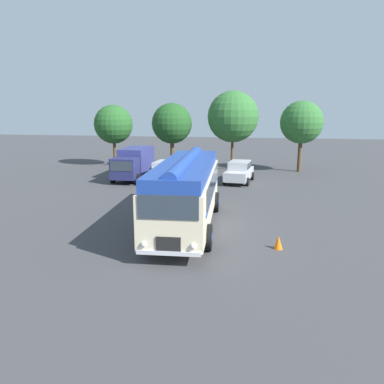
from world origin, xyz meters
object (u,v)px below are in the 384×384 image
Objects in this scene: car_mid_left at (200,172)px; traffic_cone at (278,242)px; box_van at (134,162)px; car_mid_right at (239,172)px; car_near_left at (165,172)px; vintage_bus at (186,189)px.

car_mid_left is 7.95× the size of traffic_cone.
box_van is 18.14m from traffic_cone.
car_mid_left and car_mid_right have the same top height.
car_mid_right is at bearing 10.79° from car_near_left.
car_near_left is at bearing 109.54° from vintage_bus.
car_mid_left is at bearing -9.16° from box_van.
box_van is at bearing 170.84° from car_mid_left.
car_near_left and car_mid_right have the same top height.
car_mid_left reaches higher than traffic_cone.
box_van is 10.52× the size of traffic_cone.
car_mid_right reaches higher than traffic_cone.
traffic_cone is at bearing -52.22° from box_van.
car_near_left is 3.14m from box_van.
vintage_bus reaches higher than car_near_left.
vintage_bus is 1.77× the size of box_van.
car_mid_right is (2.96, 0.94, 0.00)m from car_mid_left.
car_mid_right is 14.54m from traffic_cone.
car_mid_left is at bearing 95.49° from vintage_bus.
car_mid_right is at bearing 17.68° from car_mid_left.
traffic_cone is at bearing -58.24° from car_near_left.
car_mid_left is at bearing 3.17° from car_near_left.
car_near_left is 7.81× the size of traffic_cone.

